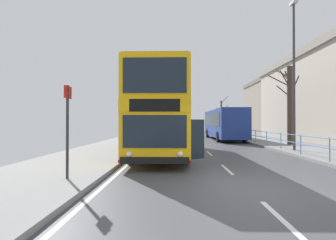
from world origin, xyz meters
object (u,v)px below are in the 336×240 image
(bus_stop_sign_near, at_px, (67,121))
(street_lamp_far_side, at_px, (294,65))
(bare_tree_far_00, at_px, (221,115))
(background_bus_far_lane, at_px, (223,123))
(bare_tree_far_01, at_px, (290,103))
(double_decker_bus_main, at_px, (162,114))
(background_building_00, at_px, (278,105))

(bus_stop_sign_near, bearing_deg, street_lamp_far_side, 36.98)
(bus_stop_sign_near, relative_size, bare_tree_far_00, 0.43)
(street_lamp_far_side, bearing_deg, background_bus_far_lane, 100.56)
(bare_tree_far_00, relative_size, bare_tree_far_01, 1.07)
(bare_tree_far_00, bearing_deg, bare_tree_far_01, -89.45)
(bare_tree_far_00, height_order, bare_tree_far_01, bare_tree_far_00)
(bus_stop_sign_near, bearing_deg, bare_tree_far_00, 72.96)
(background_bus_far_lane, bearing_deg, double_decker_bus_main, -116.15)
(double_decker_bus_main, bearing_deg, background_building_00, 58.68)
(bus_stop_sign_near, bearing_deg, double_decker_bus_main, 71.01)
(double_decker_bus_main, distance_m, bus_stop_sign_near, 7.32)
(bare_tree_far_00, bearing_deg, bus_stop_sign_near, -107.04)
(double_decker_bus_main, bearing_deg, bus_stop_sign_near, -108.99)
(double_decker_bus_main, bearing_deg, bare_tree_far_00, 73.41)
(bare_tree_far_01, bearing_deg, double_decker_bus_main, -153.94)
(street_lamp_far_side, xyz_separation_m, background_building_00, (12.41, 32.46, -0.17))
(bus_stop_sign_near, height_order, street_lamp_far_side, street_lamp_far_side)
(background_bus_far_lane, height_order, bare_tree_far_01, bare_tree_far_01)
(bus_stop_sign_near, xyz_separation_m, street_lamp_far_side, (10.18, 7.67, 3.38))
(double_decker_bus_main, xyz_separation_m, bare_tree_far_00, (9.02, 30.28, 0.80))
(double_decker_bus_main, height_order, background_bus_far_lane, double_decker_bus_main)
(background_bus_far_lane, height_order, bus_stop_sign_near, background_bus_far_lane)
(background_bus_far_lane, relative_size, bus_stop_sign_near, 3.93)
(bare_tree_far_00, distance_m, background_building_00, 11.74)
(background_building_00, bearing_deg, bare_tree_far_00, -165.26)
(bare_tree_far_01, relative_size, background_building_00, 0.35)
(bare_tree_far_00, bearing_deg, street_lamp_far_side, -92.36)
(bare_tree_far_01, distance_m, background_building_00, 30.76)
(double_decker_bus_main, xyz_separation_m, bus_stop_sign_near, (-2.38, -6.90, -0.46))
(street_lamp_far_side, bearing_deg, bare_tree_far_00, 87.64)
(bus_stop_sign_near, relative_size, street_lamp_far_side, 0.31)
(bus_stop_sign_near, bearing_deg, background_bus_far_lane, 66.41)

